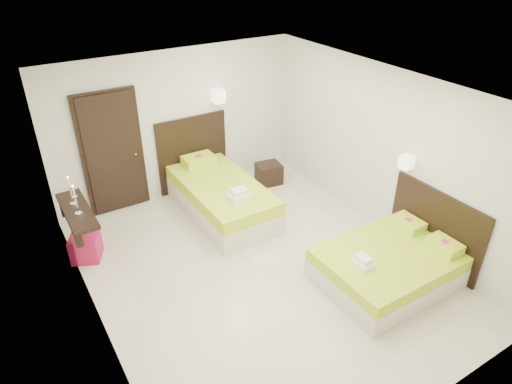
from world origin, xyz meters
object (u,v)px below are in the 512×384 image
bed_single (219,194)px  bed_double (392,263)px  nightstand (269,173)px  ottoman (86,247)px

bed_single → bed_double: (1.18, -2.85, -0.06)m
nightstand → ottoman: (-3.58, -0.53, 0.00)m
nightstand → ottoman: ottoman is taller
nightstand → ottoman: size_ratio=1.11×
bed_single → ottoman: size_ratio=5.63×
bed_single → nightstand: bearing=17.1°
bed_single → nightstand: bed_single is taller
nightstand → ottoman: 3.62m
bed_double → bed_single: bearing=112.5°
bed_single → nightstand: 1.34m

